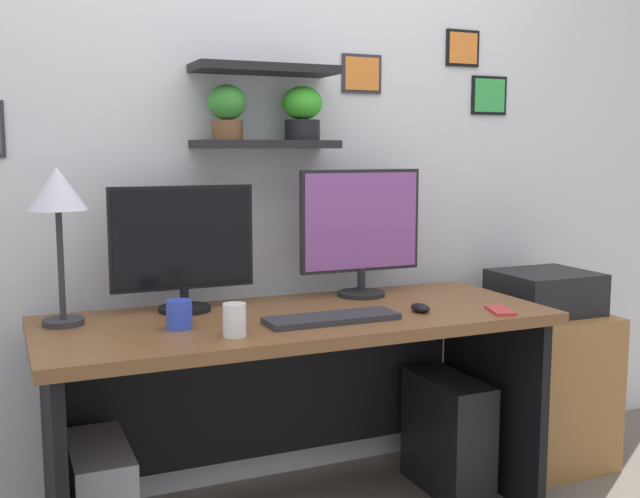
% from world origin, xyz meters
% --- Properties ---
extents(back_wall_assembly, '(4.40, 0.24, 2.70)m').
position_xyz_m(back_wall_assembly, '(0.00, 0.44, 1.35)').
color(back_wall_assembly, silver).
rests_on(back_wall_assembly, ground).
extents(desk, '(1.72, 0.68, 0.75)m').
position_xyz_m(desk, '(0.00, 0.06, 0.54)').
color(desk, brown).
rests_on(desk, ground).
extents(monitor_left, '(0.50, 0.18, 0.43)m').
position_xyz_m(monitor_left, '(-0.34, 0.22, 0.98)').
color(monitor_left, black).
rests_on(monitor_left, desk).
extents(monitor_right, '(0.49, 0.18, 0.48)m').
position_xyz_m(monitor_right, '(0.34, 0.22, 1.01)').
color(monitor_right, black).
rests_on(monitor_right, desk).
extents(keyboard, '(0.44, 0.14, 0.02)m').
position_xyz_m(keyboard, '(0.06, -0.14, 0.76)').
color(keyboard, '#2D2D33').
rests_on(keyboard, desk).
extents(computer_mouse, '(0.06, 0.09, 0.03)m').
position_xyz_m(computer_mouse, '(0.40, -0.13, 0.77)').
color(computer_mouse, black).
rests_on(computer_mouse, desk).
extents(desk_lamp, '(0.18, 0.18, 0.50)m').
position_xyz_m(desk_lamp, '(-0.74, 0.16, 1.15)').
color(desk_lamp, '#2D2D33').
rests_on(desk_lamp, desk).
extents(cell_phone, '(0.11, 0.15, 0.01)m').
position_xyz_m(cell_phone, '(0.65, -0.24, 0.76)').
color(cell_phone, red).
rests_on(cell_phone, desk).
extents(coffee_mug, '(0.08, 0.08, 0.09)m').
position_xyz_m(coffee_mug, '(-0.42, -0.04, 0.80)').
color(coffee_mug, blue).
rests_on(coffee_mug, desk).
extents(pen_cup, '(0.07, 0.07, 0.10)m').
position_xyz_m(pen_cup, '(-0.29, -0.20, 0.80)').
color(pen_cup, white).
rests_on(pen_cup, desk).
extents(drawer_cabinet, '(0.44, 0.50, 0.63)m').
position_xyz_m(drawer_cabinet, '(1.15, 0.13, 0.32)').
color(drawer_cabinet, '#9E6B38').
rests_on(drawer_cabinet, ground).
extents(printer, '(0.38, 0.34, 0.17)m').
position_xyz_m(printer, '(1.15, 0.13, 0.72)').
color(printer, black).
rests_on(printer, drawer_cabinet).
extents(computer_tower_right, '(0.18, 0.40, 0.45)m').
position_xyz_m(computer_tower_right, '(0.62, 0.03, 0.22)').
color(computer_tower_right, black).
rests_on(computer_tower_right, ground).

